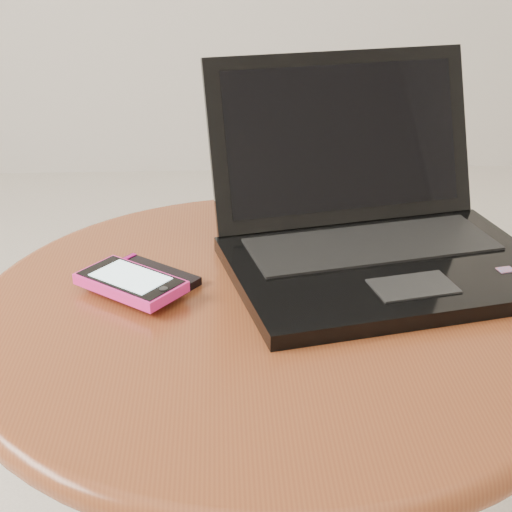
{
  "coord_description": "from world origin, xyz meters",
  "views": [
    {
      "loc": [
        -0.11,
        -0.86,
        0.97
      ],
      "look_at": [
        -0.08,
        -0.09,
        0.61
      ],
      "focal_mm": 55.03,
      "sensor_mm": 36.0,
      "label": 1
    }
  ],
  "objects": [
    {
      "name": "table",
      "position": [
        -0.06,
        -0.09,
        0.43
      ],
      "size": [
        0.69,
        0.69,
        0.55
      ],
      "color": "#5C320F",
      "rests_on": "ground"
    },
    {
      "name": "phone_pink",
      "position": [
        -0.22,
        -0.06,
        0.57
      ],
      "size": [
        0.14,
        0.13,
        0.01
      ],
      "color": "#F4258F",
      "rests_on": "phone_black"
    },
    {
      "name": "laptop",
      "position": [
        0.08,
        0.02,
        0.59
      ],
      "size": [
        0.43,
        0.41,
        0.23
      ],
      "color": "black",
      "rests_on": "table"
    },
    {
      "name": "phone_black",
      "position": [
        -0.2,
        -0.03,
        0.55
      ],
      "size": [
        0.13,
        0.12,
        0.01
      ],
      "color": "black",
      "rests_on": "table"
    }
  ]
}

